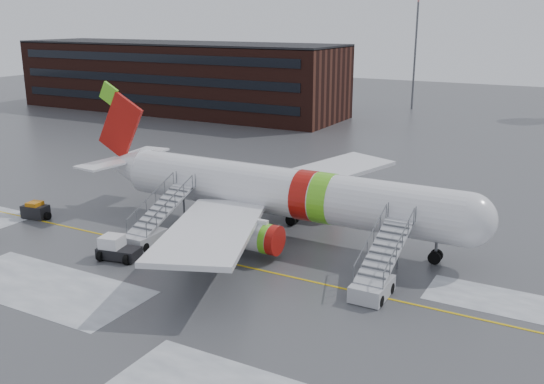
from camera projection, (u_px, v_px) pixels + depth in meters
The scene contains 8 objects.
ground at pixel (211, 253), 44.33m from camera, with size 260.00×260.00×0.00m, color #494C4F.
airliner at pixel (274, 191), 47.62m from camera, with size 35.03×32.97×11.18m.
airstair_fwd at pixel (376, 276), 37.72m from camera, with size 2.05×7.70×3.48m.
airstair_aft at pixel (151, 229), 46.09m from camera, with size 2.05×7.70×3.48m.
pushback_tug at pixel (117, 249), 43.09m from camera, with size 3.19×2.64×1.67m.
baggage_tractor at pixel (35, 211), 51.83m from camera, with size 2.87×1.61×1.45m.
terminal_building at pixel (177, 77), 109.74m from camera, with size 62.00×16.11×12.30m.
light_mast_far_n at pixel (416, 33), 109.79m from camera, with size 1.20×1.20×24.25m.
Camera 1 is at (23.90, -34.03, 16.61)m, focal length 40.00 mm.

